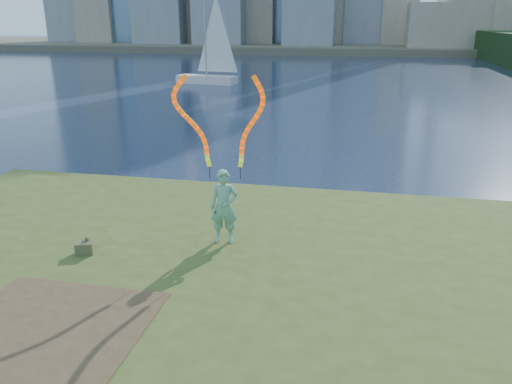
# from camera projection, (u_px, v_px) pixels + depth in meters

# --- Properties ---
(ground) EXTENTS (320.00, 320.00, 0.00)m
(ground) POSITION_uv_depth(u_px,v_px,m) (226.00, 289.00, 11.05)
(ground) COLOR #18243C
(ground) RESTS_ON ground
(grassy_knoll) EXTENTS (20.00, 18.00, 0.80)m
(grassy_knoll) POSITION_uv_depth(u_px,v_px,m) (192.00, 338.00, 8.81)
(grassy_knoll) COLOR #3B4C1B
(grassy_knoll) RESTS_ON ground
(dirt_patch) EXTENTS (3.20, 3.00, 0.02)m
(dirt_patch) POSITION_uv_depth(u_px,v_px,m) (47.00, 330.00, 8.24)
(dirt_patch) COLOR #47331E
(dirt_patch) RESTS_ON grassy_knoll
(far_shore) EXTENTS (320.00, 40.00, 1.20)m
(far_shore) POSITION_uv_depth(u_px,v_px,m) (349.00, 46.00, 98.77)
(far_shore) COLOR #4C4737
(far_shore) RESTS_ON ground
(woman_with_ribbons) EXTENTS (2.07, 0.53, 4.09)m
(woman_with_ribbons) POSITION_uv_depth(u_px,v_px,m) (224.00, 184.00, 11.11)
(woman_with_ribbons) COLOR #137742
(woman_with_ribbons) RESTS_ON grassy_knoll
(canvas_bag) EXTENTS (0.43, 0.49, 0.35)m
(canvas_bag) POSITION_uv_depth(u_px,v_px,m) (85.00, 247.00, 10.91)
(canvas_bag) COLOR #494D2C
(canvas_bag) RESTS_ON grassy_knoll
(sailboat) EXTENTS (5.98, 2.65, 8.96)m
(sailboat) POSITION_uv_depth(u_px,v_px,m) (209.00, 67.00, 45.85)
(sailboat) COLOR silver
(sailboat) RESTS_ON ground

